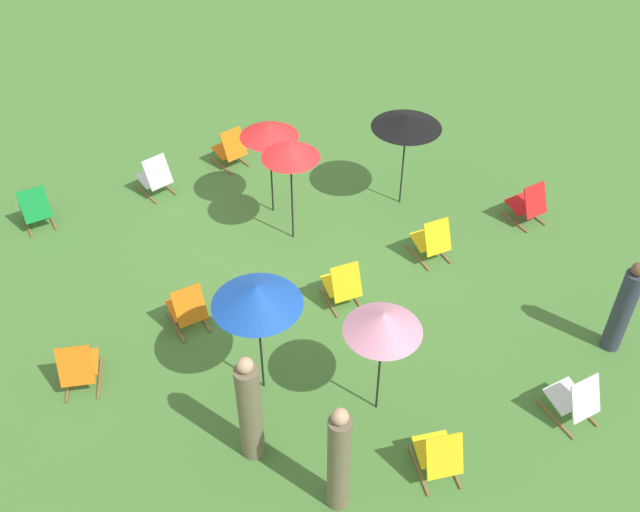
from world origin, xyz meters
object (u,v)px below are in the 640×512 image
at_px(deckchair_0, 187,308).
at_px(umbrella_4, 257,295).
at_px(deckchair_7, 342,285).
at_px(person_1, 250,411).
at_px(deckchair_6, 432,240).
at_px(umbrella_3, 407,121).
at_px(deckchair_3, 528,204).
at_px(umbrella_1, 383,322).
at_px(deckchair_4, 439,455).
at_px(deckchair_9, 575,400).
at_px(umbrella_0, 290,150).
at_px(person_2, 339,461).
at_px(deckchair_1, 155,177).
at_px(person_0, 623,309).
at_px(deckchair_5, 35,209).
at_px(umbrella_2, 269,130).
at_px(deckchair_2, 230,149).

relative_size(deckchair_0, umbrella_4, 0.42).
xyz_separation_m(deckchair_7, person_1, (2.30, 2.11, 0.51)).
bearing_deg(deckchair_6, umbrella_4, 21.26).
bearing_deg(umbrella_3, deckchair_3, 141.97).
bearing_deg(umbrella_1, deckchair_7, -102.38).
relative_size(deckchair_4, deckchair_9, 1.00).
xyz_separation_m(deckchair_9, umbrella_0, (2.03, -5.24, 1.49)).
xyz_separation_m(deckchair_7, person_2, (1.59, 3.23, 0.52)).
xyz_separation_m(deckchair_1, deckchair_3, (-6.06, 3.66, 0.00)).
bearing_deg(deckchair_4, person_1, -20.81).
height_order(deckchair_3, person_0, person_0).
bearing_deg(person_0, deckchair_0, -165.83).
distance_m(deckchair_6, umbrella_3, 2.18).
xyz_separation_m(deckchair_3, umbrella_1, (4.51, 2.70, 1.35)).
distance_m(deckchair_4, deckchair_7, 3.37).
distance_m(deckchair_1, umbrella_4, 5.56).
height_order(deckchair_9, person_0, person_0).
distance_m(deckchair_3, umbrella_1, 5.43).
bearing_deg(person_1, umbrella_4, 123.36).
bearing_deg(umbrella_4, deckchair_0, -68.39).
height_order(deckchair_5, umbrella_1, umbrella_1).
bearing_deg(deckchair_4, umbrella_2, -80.32).
relative_size(deckchair_4, umbrella_2, 0.44).
relative_size(umbrella_2, umbrella_3, 0.99).
distance_m(deckchair_9, umbrella_1, 3.02).
height_order(deckchair_2, umbrella_1, umbrella_1).
distance_m(deckchair_4, umbrella_2, 6.29).
distance_m(deckchair_3, person_1, 6.91).
relative_size(umbrella_1, person_0, 1.12).
distance_m(deckchair_5, deckchair_9, 9.71).
relative_size(deckchair_1, person_2, 0.47).
height_order(deckchair_2, person_2, person_2).
distance_m(deckchair_4, person_0, 3.70).
relative_size(deckchair_0, umbrella_2, 0.44).
distance_m(umbrella_3, person_1, 6.17).
bearing_deg(deckchair_1, umbrella_1, 86.07).
bearing_deg(umbrella_3, umbrella_2, -17.56).
bearing_deg(person_2, umbrella_3, 48.78).
bearing_deg(deckchair_1, deckchair_4, 85.61).
bearing_deg(umbrella_2, umbrella_0, 92.92).
xyz_separation_m(deckchair_0, umbrella_0, (-2.33, -1.38, 1.49)).
distance_m(deckchair_3, deckchair_5, 9.04).
xyz_separation_m(umbrella_0, umbrella_2, (0.05, -0.89, -0.11)).
relative_size(deckchair_7, person_2, 0.45).
xyz_separation_m(deckchair_2, umbrella_0, (-0.26, 2.72, 1.49)).
bearing_deg(deckchair_7, deckchair_3, -170.39).
height_order(deckchair_9, umbrella_4, umbrella_4).
relative_size(deckchair_0, deckchair_2, 0.97).
bearing_deg(deckchair_2, umbrella_3, 118.67).
distance_m(umbrella_4, person_2, 2.32).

